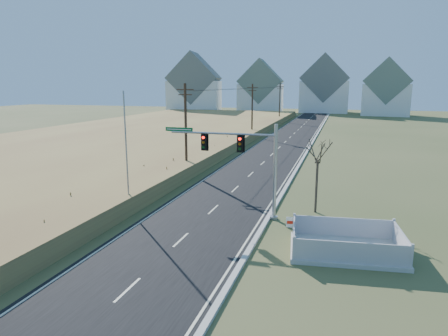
# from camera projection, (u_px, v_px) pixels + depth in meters

# --- Properties ---
(ground) EXTENTS (260.00, 260.00, 0.00)m
(ground) POSITION_uv_depth(u_px,v_px,m) (193.00, 229.00, 24.99)
(ground) COLOR #3D4A24
(ground) RESTS_ON ground
(road) EXTENTS (8.00, 180.00, 0.06)m
(road) POSITION_uv_depth(u_px,v_px,m) (293.00, 135.00, 71.85)
(road) COLOR black
(road) RESTS_ON ground
(curb) EXTENTS (0.30, 180.00, 0.18)m
(curb) POSITION_uv_depth(u_px,v_px,m) (317.00, 135.00, 70.66)
(curb) COLOR #B2AFA8
(curb) RESTS_ON ground
(reed_marsh) EXTENTS (38.00, 110.00, 1.30)m
(reed_marsh) POSITION_uv_depth(u_px,v_px,m) (147.00, 133.00, 69.11)
(reed_marsh) COLOR #A9944C
(reed_marsh) RESTS_ON ground
(utility_pole_near) EXTENTS (1.80, 0.26, 9.00)m
(utility_pole_near) POSITION_uv_depth(u_px,v_px,m) (186.00, 127.00, 39.92)
(utility_pole_near) COLOR #422D1E
(utility_pole_near) RESTS_ON ground
(utility_pole_mid) EXTENTS (1.80, 0.26, 9.00)m
(utility_pole_mid) POSITION_uv_depth(u_px,v_px,m) (252.00, 110.00, 68.04)
(utility_pole_mid) COLOR #422D1E
(utility_pole_mid) RESTS_ON ground
(utility_pole_far) EXTENTS (1.80, 0.26, 9.00)m
(utility_pole_far) POSITION_uv_depth(u_px,v_px,m) (280.00, 102.00, 96.16)
(utility_pole_far) COLOR #422D1E
(utility_pole_far) RESTS_ON ground
(condo_nw) EXTENTS (17.69, 13.38, 19.05)m
(condo_nw) POSITION_uv_depth(u_px,v_px,m) (194.00, 88.00, 127.85)
(condo_nw) COLOR white
(condo_nw) RESTS_ON ground
(condo_nnw) EXTENTS (14.93, 11.17, 17.03)m
(condo_nnw) POSITION_uv_depth(u_px,v_px,m) (261.00, 91.00, 129.87)
(condo_nnw) COLOR white
(condo_nnw) RESTS_ON ground
(condo_n) EXTENTS (15.27, 10.20, 18.54)m
(condo_n) POSITION_uv_depth(u_px,v_px,m) (324.00, 89.00, 127.84)
(condo_n) COLOR white
(condo_n) RESTS_ON ground
(condo_ne) EXTENTS (14.12, 10.51, 16.52)m
(condo_ne) POSITION_uv_depth(u_px,v_px,m) (387.00, 92.00, 115.43)
(condo_ne) COLOR white
(condo_ne) RESTS_ON ground
(traffic_signal_mast) EXTENTS (8.03, 0.55, 6.39)m
(traffic_signal_mast) POSITION_uv_depth(u_px,v_px,m) (248.00, 159.00, 26.58)
(traffic_signal_mast) COLOR #9EA0A5
(traffic_signal_mast) RESTS_ON ground
(fence_enclosure) EXTENTS (6.29, 4.67, 1.33)m
(fence_enclosure) POSITION_uv_depth(u_px,v_px,m) (346.00, 248.00, 21.47)
(fence_enclosure) COLOR #B7B5AD
(fence_enclosure) RESTS_ON ground
(open_sign) EXTENTS (0.55, 0.12, 0.67)m
(open_sign) POSITION_uv_depth(u_px,v_px,m) (290.00, 222.00, 25.15)
(open_sign) COLOR white
(open_sign) RESTS_ON ground
(flagpole) EXTENTS (0.38, 0.38, 8.47)m
(flagpole) POSITION_uv_depth(u_px,v_px,m) (127.00, 165.00, 27.76)
(flagpole) COLOR #B7B5AD
(flagpole) RESTS_ON ground
(bare_tree) EXTENTS (2.10, 2.10, 5.57)m
(bare_tree) POSITION_uv_depth(u_px,v_px,m) (318.00, 150.00, 27.39)
(bare_tree) COLOR #4C3F33
(bare_tree) RESTS_ON ground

